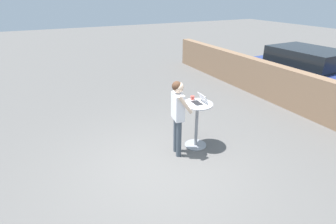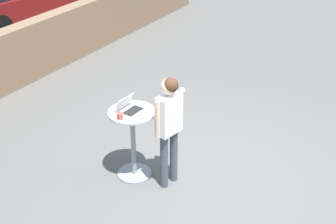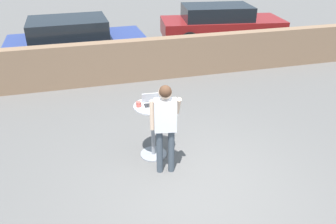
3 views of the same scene
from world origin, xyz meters
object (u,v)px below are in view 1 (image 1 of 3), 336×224
at_px(laptop, 199,101).
at_px(coffee_mug, 192,98).
at_px(cafe_table, 197,121).
at_px(standing_person, 178,110).
at_px(parked_car_near_street, 308,72).

bearing_deg(laptop, coffee_mug, -175.69).
distance_m(cafe_table, standing_person, 0.68).
relative_size(laptop, standing_person, 0.21).
bearing_deg(coffee_mug, standing_person, -58.72).
relative_size(cafe_table, standing_person, 0.63).
relative_size(coffee_mug, parked_car_near_street, 0.03).
bearing_deg(standing_person, coffee_mug, 121.28).
distance_m(cafe_table, laptop, 0.46).
bearing_deg(coffee_mug, cafe_table, -3.82).
height_order(cafe_table, standing_person, standing_person).
bearing_deg(coffee_mug, laptop, 4.31).
bearing_deg(laptop, parked_car_near_street, 103.64).
bearing_deg(parked_car_near_street, laptop, -76.36).
height_order(cafe_table, coffee_mug, coffee_mug).
xyz_separation_m(cafe_table, coffee_mug, (-0.24, 0.02, 0.46)).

